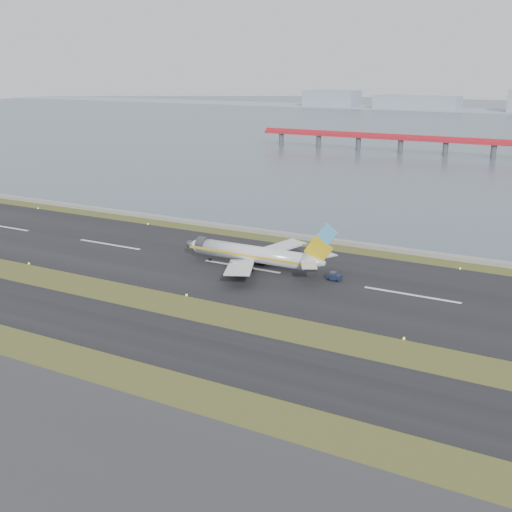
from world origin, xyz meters
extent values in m
plane|color=#304117|center=(0.00, 0.00, 0.00)|extent=(1000.00, 1000.00, 0.00)
cube|color=black|center=(0.00, -12.00, 0.05)|extent=(1000.00, 18.00, 0.10)
cube|color=black|center=(0.00, 30.00, 0.05)|extent=(1000.00, 45.00, 0.10)
cube|color=gray|center=(0.00, 60.00, 0.50)|extent=(1000.00, 2.50, 1.00)
cube|color=#41505C|center=(0.00, 460.00, 0.00)|extent=(1400.00, 800.00, 1.30)
cube|color=red|center=(20.00, 250.00, 7.50)|extent=(260.00, 5.00, 1.60)
cube|color=red|center=(20.00, 250.00, 9.00)|extent=(260.00, 0.40, 1.40)
cylinder|color=#4C4C51|center=(-76.00, 250.00, 3.00)|extent=(2.80, 2.80, 7.00)
cylinder|color=#4C4C51|center=(20.00, 250.00, 3.00)|extent=(2.80, 2.80, 7.00)
cube|color=#95A1B0|center=(-220.00, 620.00, 9.00)|extent=(60.00, 35.00, 18.00)
cube|color=#95A1B0|center=(-120.00, 620.00, 7.00)|extent=(90.00, 35.00, 14.00)
cylinder|color=silver|center=(2.03, 30.33, 3.50)|extent=(28.00, 3.80, 3.80)
cone|color=silver|center=(-13.57, 30.33, 3.50)|extent=(3.20, 3.80, 3.80)
cone|color=silver|center=(18.23, 30.33, 3.80)|extent=(5.00, 3.80, 3.80)
cube|color=yellow|center=(2.03, 28.41, 3.50)|extent=(31.00, 0.06, 0.45)
cube|color=yellow|center=(2.03, 32.25, 3.50)|extent=(31.00, 0.06, 0.45)
cube|color=silver|center=(4.23, 21.83, 2.80)|extent=(11.31, 15.89, 1.66)
cube|color=silver|center=(4.23, 38.83, 2.80)|extent=(11.31, 15.89, 1.66)
cylinder|color=#393A3E|center=(2.53, 24.33, 1.60)|extent=(4.20, 2.10, 2.10)
cylinder|color=#393A3E|center=(2.53, 36.33, 1.60)|extent=(4.20, 2.10, 2.10)
cube|color=yellow|center=(19.03, 30.33, 6.70)|extent=(6.80, 0.35, 6.85)
cube|color=#53B5ED|center=(20.93, 30.33, 10.40)|extent=(4.85, 0.37, 4.90)
cube|color=silver|center=(18.53, 26.53, 4.30)|extent=(5.64, 6.80, 0.22)
cube|color=silver|center=(18.53, 34.13, 4.30)|extent=(5.64, 6.80, 0.22)
cylinder|color=black|center=(-8.97, 30.33, 0.45)|extent=(0.80, 0.28, 0.80)
cylinder|color=black|center=(3.53, 27.53, 0.55)|extent=(1.00, 0.38, 1.00)
cylinder|color=black|center=(3.53, 33.13, 0.55)|extent=(1.00, 0.38, 1.00)
cube|color=#151E3A|center=(22.62, 31.17, 0.84)|extent=(3.14, 1.96, 1.12)
cube|color=#393A3E|center=(22.25, 31.21, 1.59)|extent=(1.44, 1.52, 0.65)
cylinder|color=black|center=(21.52, 30.53, 0.33)|extent=(0.68, 0.34, 0.65)
cylinder|color=black|center=(21.67, 32.01, 0.33)|extent=(0.68, 0.34, 0.65)
cylinder|color=black|center=(23.57, 30.33, 0.33)|extent=(0.68, 0.34, 0.65)
cylinder|color=black|center=(23.71, 31.82, 0.33)|extent=(0.68, 0.34, 0.65)
camera|label=1|loc=(71.41, -93.11, 44.90)|focal=45.00mm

